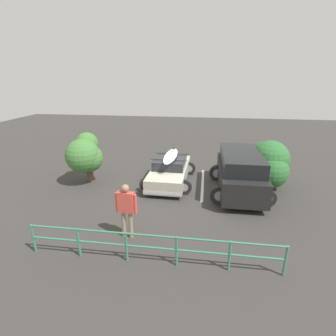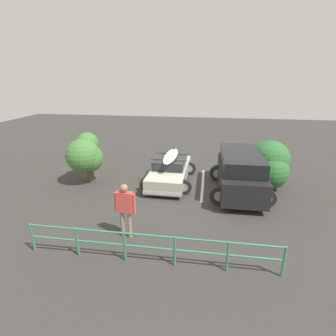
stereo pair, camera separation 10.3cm
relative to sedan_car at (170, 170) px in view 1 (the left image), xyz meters
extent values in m
cube|color=#383533|center=(-0.47, 0.39, -0.62)|extent=(44.00, 44.00, 0.02)
cube|color=silver|center=(-1.62, 0.04, -0.61)|extent=(0.12, 3.94, 0.00)
cube|color=#B7B29E|center=(0.00, 0.04, -0.11)|extent=(1.72, 4.05, 0.61)
cube|color=#23262B|center=(0.00, -0.12, 0.41)|extent=(1.48, 1.96, 0.43)
cube|color=silver|center=(0.04, 2.00, -0.30)|extent=(1.68, 0.13, 0.14)
cube|color=silver|center=(-0.04, -1.93, -0.30)|extent=(1.68, 0.13, 0.14)
cylinder|color=black|center=(-0.81, 1.30, -0.27)|extent=(0.68, 0.18, 0.68)
cylinder|color=#99999E|center=(-0.81, 1.30, -0.27)|extent=(0.37, 0.19, 0.37)
cylinder|color=black|center=(0.87, 1.26, -0.27)|extent=(0.68, 0.18, 0.68)
cylinder|color=#99999E|center=(0.87, 1.26, -0.27)|extent=(0.37, 0.19, 0.37)
cylinder|color=black|center=(-0.86, -1.19, -0.27)|extent=(0.68, 0.18, 0.68)
cylinder|color=#99999E|center=(-0.86, -1.19, -0.27)|extent=(0.37, 0.19, 0.37)
cylinder|color=black|center=(0.82, -1.23, -0.27)|extent=(0.68, 0.18, 0.68)
cylinder|color=#99999E|center=(0.82, -1.23, -0.27)|extent=(0.37, 0.19, 0.37)
cylinder|color=black|center=(0.01, 0.41, 0.66)|extent=(1.72, 0.06, 0.03)
cylinder|color=black|center=(-0.01, -0.65, 0.66)|extent=(1.72, 0.06, 0.03)
ellipsoid|color=white|center=(-0.03, -0.09, 0.72)|extent=(0.63, 2.69, 0.09)
cone|color=black|center=(-0.04, -1.17, 0.84)|extent=(0.10, 0.10, 0.14)
cube|color=black|center=(-3.23, 0.74, 0.14)|extent=(1.81, 4.36, 0.98)
cube|color=black|center=(-3.23, 0.74, 0.94)|extent=(1.66, 3.40, 0.62)
cylinder|color=black|center=(-3.22, -1.54, 0.24)|extent=(0.70, 0.18, 0.70)
cylinder|color=black|center=(-4.15, 2.04, -0.22)|extent=(0.78, 0.22, 0.78)
cylinder|color=#99999E|center=(-4.15, 2.04, -0.22)|extent=(0.43, 0.23, 0.43)
cylinder|color=black|center=(-2.33, 2.05, -0.22)|extent=(0.78, 0.22, 0.78)
cylinder|color=#99999E|center=(-2.33, 2.05, -0.22)|extent=(0.43, 0.23, 0.43)
cylinder|color=black|center=(-4.14, -0.57, -0.22)|extent=(0.78, 0.22, 0.78)
cylinder|color=#99999E|center=(-4.14, -0.57, -0.22)|extent=(0.43, 0.23, 0.43)
cylinder|color=black|center=(-2.31, -0.56, -0.22)|extent=(0.78, 0.22, 0.78)
cylinder|color=#99999E|center=(-2.31, -0.56, -0.22)|extent=(0.43, 0.23, 0.43)
cylinder|color=gray|center=(0.61, 4.84, -0.15)|extent=(0.13, 0.13, 0.91)
cylinder|color=gray|center=(0.85, 4.82, -0.15)|extent=(0.13, 0.13, 0.91)
cube|color=#DB4C42|center=(0.73, 4.83, 0.64)|extent=(0.55, 0.26, 0.68)
sphere|color=#9E7556|center=(0.73, 4.83, 1.12)|extent=(0.25, 0.25, 0.25)
cylinder|color=#DB4C42|center=(0.42, 4.86, 0.61)|extent=(0.09, 0.09, 0.64)
cylinder|color=#DB4C42|center=(1.04, 4.80, 0.61)|extent=(0.09, 0.09, 0.64)
cylinder|color=#387F5B|center=(-3.83, 5.98, -0.15)|extent=(0.07, 0.07, 0.92)
cylinder|color=#387F5B|center=(-2.42, 5.98, -0.15)|extent=(0.07, 0.07, 0.92)
cylinder|color=#387F5B|center=(-1.00, 5.98, -0.15)|extent=(0.07, 0.07, 0.92)
cylinder|color=#387F5B|center=(0.41, 5.98, -0.15)|extent=(0.07, 0.07, 0.92)
cylinder|color=#387F5B|center=(1.82, 5.98, -0.15)|extent=(0.07, 0.07, 0.92)
cylinder|color=#387F5B|center=(3.24, 5.98, -0.15)|extent=(0.07, 0.07, 0.92)
cylinder|color=#387F5B|center=(-0.30, 5.98, 0.29)|extent=(7.07, 0.06, 0.06)
cylinder|color=#387F5B|center=(-0.30, 5.98, -0.10)|extent=(7.07, 0.06, 0.06)
cylinder|color=brown|center=(3.90, 0.51, -0.34)|extent=(0.31, 0.31, 0.53)
sphere|color=#427A38|center=(3.81, 0.67, 0.66)|extent=(1.35, 1.35, 1.35)
sphere|color=#427A38|center=(4.03, 0.51, 0.63)|extent=(1.09, 1.09, 1.09)
sphere|color=#427A38|center=(4.03, 0.80, 0.81)|extent=(1.62, 1.62, 1.62)
sphere|color=#427A38|center=(4.04, 0.24, 1.26)|extent=(1.09, 1.09, 1.09)
cylinder|color=brown|center=(-4.45, -0.45, -0.40)|extent=(0.32, 0.32, 0.42)
sphere|color=#2D6B33|center=(-4.63, 0.16, 0.28)|extent=(1.64, 1.64, 1.64)
sphere|color=#2D6B33|center=(-4.21, -0.25, 0.10)|extent=(1.56, 1.56, 1.56)
sphere|color=#2D6B33|center=(-4.29, -0.31, 0.57)|extent=(1.17, 1.17, 1.17)
sphere|color=#2D6B33|center=(-4.46, -0.58, 0.76)|extent=(1.37, 1.37, 1.37)
sphere|color=#2D6B33|center=(-4.53, -0.54, 0.22)|extent=(1.21, 1.21, 1.21)
sphere|color=#2D6B33|center=(-4.64, -0.18, 0.72)|extent=(1.74, 1.74, 1.74)
sphere|color=#2D6B33|center=(-4.65, -0.10, 0.45)|extent=(1.24, 1.24, 1.24)
camera|label=1|loc=(-1.62, 11.92, 4.38)|focal=28.00mm
camera|label=2|loc=(-1.72, 11.91, 4.38)|focal=28.00mm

